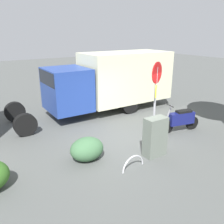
{
  "coord_description": "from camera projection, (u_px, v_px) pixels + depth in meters",
  "views": [
    {
      "loc": [
        4.9,
        6.61,
        3.88
      ],
      "look_at": [
        0.21,
        -0.68,
        0.96
      ],
      "focal_mm": 38.38,
      "sensor_mm": 36.0,
      "label": 1
    }
  ],
  "objects": [
    {
      "name": "utility_cabinet",
      "position": [
        155.0,
        137.0,
        7.72
      ],
      "size": [
        0.73,
        0.41,
        1.31
      ],
      "primitive_type": "cube",
      "rotation": [
        0.0,
        0.0,
        -0.0
      ],
      "color": "#60685E",
      "rests_on": "ground"
    },
    {
      "name": "motorcycle",
      "position": [
        181.0,
        119.0,
        9.67
      ],
      "size": [
        1.79,
        0.66,
        1.2
      ],
      "rotation": [
        0.0,
        0.0,
        -0.2
      ],
      "color": "black",
      "rests_on": "ground"
    },
    {
      "name": "shrub_near_sign",
      "position": [
        87.0,
        149.0,
        7.54
      ],
      "size": [
        1.09,
        0.89,
        0.74
      ],
      "primitive_type": "ellipsoid",
      "color": "#3C6440",
      "rests_on": "ground"
    },
    {
      "name": "box_truck_near",
      "position": [
        110.0,
        79.0,
        11.97
      ],
      "size": [
        8.18,
        2.21,
        2.91
      ],
      "rotation": [
        0.0,
        0.0,
        -0.0
      ],
      "color": "black",
      "rests_on": "ground"
    },
    {
      "name": "bike_rack_hoop",
      "position": [
        133.0,
        168.0,
        7.16
      ],
      "size": [
        0.85,
        0.14,
        0.85
      ],
      "primitive_type": "torus",
      "rotation": [
        1.57,
        0.0,
        0.11
      ],
      "color": "#B7B7BC",
      "rests_on": "ground"
    },
    {
      "name": "stop_sign",
      "position": [
        156.0,
        89.0,
        8.51
      ],
      "size": [
        0.71,
        0.33,
        2.91
      ],
      "color": "#9E9EA3",
      "rests_on": "ground"
    },
    {
      "name": "ground_plane",
      "position": [
        126.0,
        140.0,
        9.02
      ],
      "size": [
        60.0,
        60.0,
        0.0
      ],
      "primitive_type": "plane",
      "color": "#4B4E4C"
    }
  ]
}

